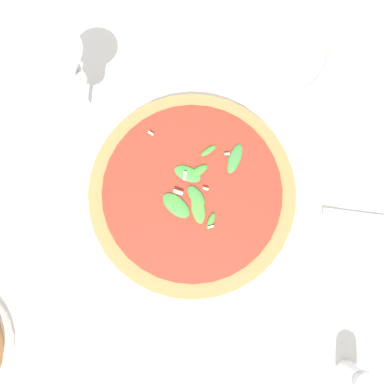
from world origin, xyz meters
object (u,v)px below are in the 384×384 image
object	(u,v)px
wine_glass	(65,70)
shaker_pepper	(356,378)
pizza_arugula_main	(192,193)
side_plate_white	(278,49)

from	to	relation	value
wine_glass	shaker_pepper	xyz separation A→B (m)	(0.29, -0.48, -0.08)
pizza_arugula_main	side_plate_white	xyz separation A→B (m)	(0.19, 0.21, -0.01)
pizza_arugula_main	wine_glass	size ratio (longest dim) A/B	2.00
wine_glass	side_plate_white	world-z (taller)	wine_glass
pizza_arugula_main	wine_glass	xyz separation A→B (m)	(-0.13, 0.18, 0.10)
pizza_arugula_main	side_plate_white	world-z (taller)	pizza_arugula_main
pizza_arugula_main	wine_glass	distance (m)	0.24
side_plate_white	shaker_pepper	xyz separation A→B (m)	(-0.03, -0.50, 0.02)
pizza_arugula_main	shaker_pepper	distance (m)	0.34
wine_glass	side_plate_white	bearing A→B (deg)	4.43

